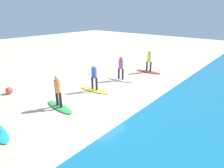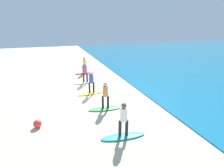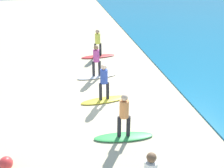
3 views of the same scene
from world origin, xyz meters
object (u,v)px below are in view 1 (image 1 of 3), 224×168
(surfer_red, at_px, (149,60))
(surfboard_green, at_px, (60,107))
(surfboard_yellow, at_px, (95,90))
(surfer_green, at_px, (58,89))
(surfboard_white, at_px, (121,80))
(beach_ball, at_px, (9,91))
(surfer_white, at_px, (121,66))
(surfer_yellow, at_px, (94,75))
(surfboard_red, at_px, (148,72))

(surfer_red, bearing_deg, surfboard_green, -2.29)
(surfboard_yellow, xyz_separation_m, surfer_green, (2.79, 0.22, 0.99))
(surfer_red, xyz_separation_m, surfboard_yellow, (5.63, -0.56, -0.99))
(surfboard_green, bearing_deg, surfboard_yellow, 98.91)
(surfer_red, height_order, surfboard_white, surfer_red)
(beach_ball, bearing_deg, surfer_red, 155.80)
(surfer_green, xyz_separation_m, beach_ball, (0.82, -3.82, -0.83))
(surfer_red, height_order, surfboard_green, surfer_red)
(surfer_white, bearing_deg, surfboard_white, 0.00)
(surfboard_white, relative_size, surfer_yellow, 1.28)
(surfer_white, height_order, beach_ball, surfer_white)
(surfboard_white, height_order, surfboard_green, same)
(surfboard_red, distance_m, surfboard_yellow, 5.66)
(surfer_white, distance_m, surfer_yellow, 2.61)
(surfer_red, xyz_separation_m, surfer_green, (8.42, -0.34, 0.00))
(surfer_white, bearing_deg, surfboard_yellow, -0.94)
(surfboard_red, bearing_deg, beach_ball, -119.66)
(surfboard_red, bearing_deg, surfboard_green, -97.75)
(surfer_yellow, height_order, surfboard_green, surfer_yellow)
(surfboard_yellow, bearing_deg, surfer_white, 81.45)
(beach_ball, bearing_deg, surfer_yellow, 135.10)
(surfer_white, distance_m, surfboard_green, 5.49)
(surfboard_white, bearing_deg, surfboard_green, -95.38)
(surfer_white, xyz_separation_m, surfer_green, (5.39, 0.18, 0.00))
(surfboard_white, bearing_deg, surfer_red, 73.12)
(surfboard_yellow, distance_m, beach_ball, 5.10)
(surfboard_green, height_order, beach_ball, beach_ball)
(surfboard_yellow, distance_m, surfboard_green, 2.79)
(surfboard_red, xyz_separation_m, beach_ball, (9.24, -4.15, 0.16))
(surfer_yellow, bearing_deg, beach_ball, -44.90)
(surfer_white, height_order, surfer_yellow, same)
(surfboard_white, distance_m, surfer_white, 0.99)
(surfboard_yellow, distance_m, surfer_yellow, 0.99)
(surfboard_red, distance_m, beach_ball, 10.14)
(surfer_green, bearing_deg, surfboard_white, -178.12)
(surfboard_red, height_order, surfboard_white, same)
(surfboard_yellow, distance_m, surfer_green, 2.97)
(surfer_white, height_order, surfboard_green, surfer_white)
(surfer_white, bearing_deg, beach_ball, -30.36)
(surfboard_white, xyz_separation_m, surfer_yellow, (2.61, -0.04, 0.99))
(surfer_red, distance_m, surfboard_yellow, 5.75)
(surfer_green, bearing_deg, surfer_red, 177.71)
(surfer_yellow, distance_m, surfer_green, 2.79)
(beach_ball, bearing_deg, surfboard_yellow, 135.10)
(surfboard_yellow, bearing_deg, surfer_red, 76.75)
(surfer_white, bearing_deg, surfboard_green, 1.88)
(surfboard_white, relative_size, beach_ball, 5.08)
(surfer_red, distance_m, beach_ball, 10.17)
(surfboard_green, distance_m, beach_ball, 3.91)
(surfer_red, bearing_deg, surfer_white, -9.63)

